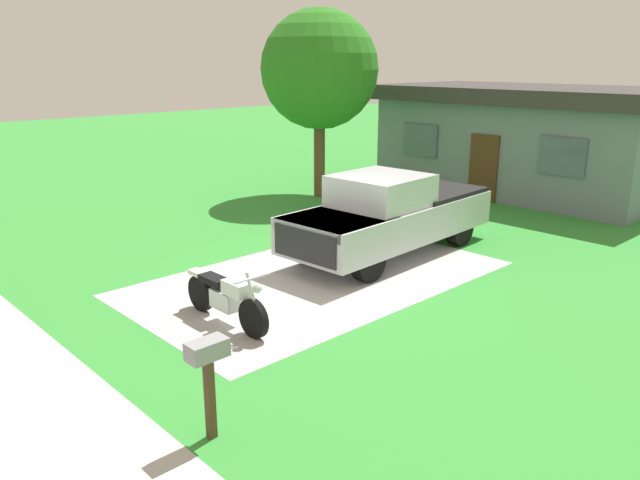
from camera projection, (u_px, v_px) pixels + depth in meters
name	position (u px, v px, depth m)	size (l,w,h in m)	color
ground_plane	(318.00, 278.00, 12.75)	(80.00, 80.00, 0.00)	#338D34
driveway_pad	(318.00, 278.00, 12.75)	(4.50, 7.65, 0.01)	#B0B0B0
sidewalk_strip	(12.00, 376.00, 8.80)	(36.00, 1.80, 0.01)	#B9B9B4
motorcycle	(226.00, 298.00, 10.44)	(2.21, 0.70, 1.09)	black
pickup_truck	(392.00, 213.00, 14.17)	(2.31, 5.72, 1.90)	black
mailbox	(208.00, 363.00, 7.12)	(0.26, 0.48, 1.26)	#4C3823
shade_tree	(319.00, 70.00, 19.34)	(3.72, 3.72, 5.92)	brown
neighbor_house	(526.00, 138.00, 20.96)	(9.60, 5.60, 3.50)	slate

